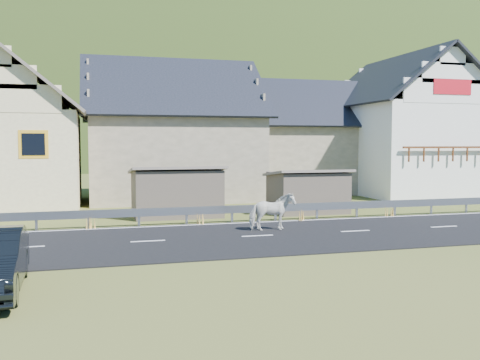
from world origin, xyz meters
name	(u,v)px	position (x,y,z in m)	size (l,w,h in m)	color
ground	(257,237)	(0.00, 0.00, 0.00)	(160.00, 160.00, 0.00)	#3F5018
road	(257,236)	(0.00, 0.00, 0.02)	(60.00, 7.00, 0.04)	black
lane_markings	(257,236)	(0.00, 0.00, 0.04)	(60.00, 6.60, 0.01)	silver
guardrail	(232,210)	(0.00, 3.68, 0.56)	(28.10, 0.09, 0.75)	#93969B
shed_left	(176,193)	(-2.00, 6.50, 1.10)	(4.30, 3.30, 2.40)	brown
shed_right	(308,192)	(4.50, 6.00, 1.00)	(3.80, 2.90, 2.20)	brown
house_cream	(10,126)	(-10.00, 12.00, 4.36)	(7.80, 9.80, 8.30)	#FFF0B7
house_stone_a	(171,124)	(-1.00, 15.00, 4.63)	(10.80, 9.80, 8.90)	tan
house_stone_b	(307,132)	(9.00, 17.00, 4.24)	(9.80, 8.80, 8.10)	tan
house_white	(404,120)	(15.00, 14.00, 5.06)	(8.80, 10.80, 9.70)	white
mountain	(123,207)	(5.00, 180.00, -20.00)	(440.00, 280.00, 260.00)	#253715
horse	(272,212)	(0.92, 1.04, 0.78)	(1.75, 0.80, 1.48)	silver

